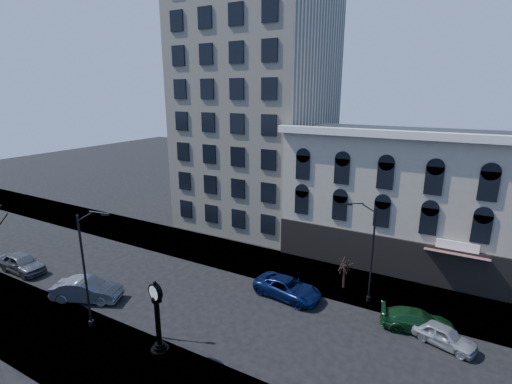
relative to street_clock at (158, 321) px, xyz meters
The scene contains 14 objects.
ground 6.49m from the street_clock, 98.59° to the left, with size 160.00×160.00×0.00m, color black.
sidewalk_far 14.21m from the street_clock, 93.71° to the left, with size 160.00×6.00×0.12m, color gray.
sidewalk_near 3.13m from the street_clock, 114.39° to the right, with size 160.00×6.00×0.12m, color gray.
cream_tower 30.96m from the street_clock, 105.75° to the left, with size 15.90×15.40×42.50m.
victorian_row 24.82m from the street_clock, 63.12° to the left, with size 22.60×11.19×12.50m.
street_clock is the anchor object (origin of this frame).
street_lamp_near 6.79m from the street_clock, behind, with size 2.06×0.99×8.34m.
street_lamp_far 15.42m from the street_clock, 52.29° to the left, with size 1.97×0.79×7.83m.
bare_tree_far 15.04m from the street_clock, 60.13° to the left, with size 1.84×1.84×3.16m.
car_near_a 18.39m from the street_clock, behind, with size 1.96×4.88×1.66m, color #595B60.
car_near_b 9.46m from the street_clock, 168.23° to the left, with size 1.80×5.16×1.70m, color #595B60.
car_far_a 10.67m from the street_clock, 67.57° to the left, with size 2.47×5.36×1.49m, color #0C194C.
car_far_b 16.83m from the street_clock, 37.37° to the left, with size 1.91×4.70×1.36m, color #143F1E.
car_far_c 17.70m from the street_clock, 31.96° to the left, with size 1.53×3.80×1.29m, color #A5A8AD.
Camera 1 is at (15.29, -19.91, 15.37)m, focal length 26.00 mm.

